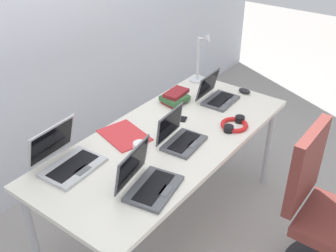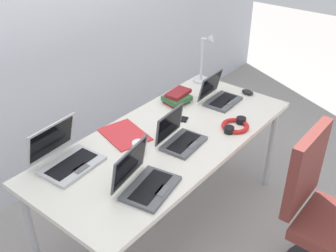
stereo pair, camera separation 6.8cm
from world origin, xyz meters
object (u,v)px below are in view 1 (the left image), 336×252
Objects in this scene: laptop_center at (217,96)px; laptop_back_left at (180,137)px; laptop_far_corner at (147,181)px; office_chair at (324,222)px; laptop_back_right at (66,159)px; desk_lamp at (202,59)px; book_stack at (175,97)px; headphones at (234,125)px; cell_phone at (176,118)px; computer_mouse at (244,91)px; coffee_mug at (140,149)px; paper_folder_far_corner at (124,135)px.

laptop_back_left is (-0.61, -0.11, 0.00)m from laptop_center.
laptop_back_left is (0.44, 0.11, -0.00)m from laptop_far_corner.
laptop_far_corner is 1.10m from office_chair.
laptop_far_corner is at bearing -75.36° from laptop_back_right.
desk_lamp is 0.43m from book_stack.
laptop_back_left is 0.41m from headphones.
laptop_back_right reaches higher than book_stack.
laptop_back_right is 0.98m from book_stack.
headphones is (0.14, -0.36, 0.01)m from cell_phone.
laptop_back_right reaches higher than laptop_center.
coffee_mug is (-1.09, 0.10, 0.03)m from computer_mouse.
office_chair is (0.25, -0.87, -0.38)m from laptop_back_left.
laptop_far_corner reaches higher than coffee_mug.
cell_phone is (-0.62, 0.18, -0.01)m from computer_mouse.
laptop_far_corner reaches higher than headphones.
desk_lamp is 3.54× the size of coffee_mug.
laptop_center reaches higher than headphones.
coffee_mug reaches higher than book_stack.
cell_phone is (0.79, -0.18, -0.04)m from laptop_back_right.
laptop_center is 0.37m from headphones.
book_stack is 0.55m from paper_folder_far_corner.
cell_phone is 0.47m from coffee_mug.
desk_lamp is at bearing 14.12° from coffee_mug.
laptop_far_corner is 1.62× the size of headphones.
laptop_back_right is 3.63× the size of computer_mouse.
desk_lamp is 0.65m from cell_phone.
laptop_back_left is at bearing -140.79° from book_stack.
book_stack is (0.41, 0.33, -0.00)m from laptop_back_left.
book_stack is (-0.44, 0.33, 0.02)m from computer_mouse.
computer_mouse is (0.03, -0.37, -0.18)m from desk_lamp.
book_stack is at bearing 131.85° from laptop_center.
desk_lamp reaches higher than laptop_back_left.
laptop_far_corner is (-1.25, -0.48, -0.15)m from desk_lamp.
cell_phone is (0.23, 0.19, -0.04)m from laptop_back_left.
book_stack is at bearing -1.88° from laptop_back_right.
desk_lamp is at bearing 99.70° from computer_mouse.
desk_lamp is 1.15× the size of laptop_back_right.
paper_folder_far_corner is (-0.75, 0.22, -0.04)m from laptop_center.
laptop_back_right is 1.62× the size of book_stack.
coffee_mug is (0.33, -0.26, -0.00)m from laptop_back_right.
laptop_back_left is at bearing -155.32° from desk_lamp.
laptop_back_right reaches higher than headphones.
laptop_center is at bearing -12.34° from laptop_back_right.
laptop_back_right is at bearing 104.64° from laptop_far_corner.
coffee_mug reaches higher than computer_mouse.
paper_folder_far_corner is 2.74× the size of coffee_mug.
laptop_back_left is 2.98× the size of computer_mouse.
headphones is at bearing -155.11° from computer_mouse.
cell_phone is (0.67, 0.30, -0.04)m from laptop_far_corner.
coffee_mug is 1.16m from office_chair.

